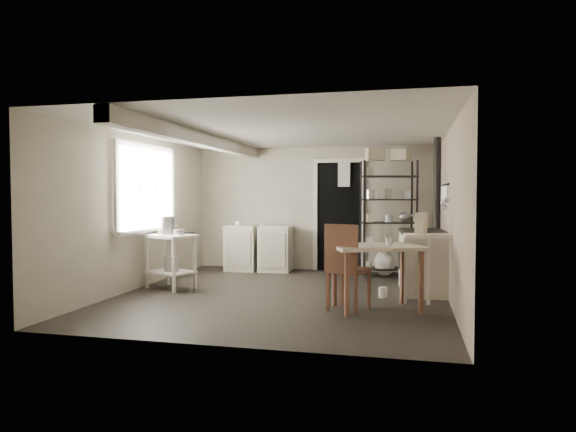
% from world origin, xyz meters
% --- Properties ---
extents(floor, '(5.00, 5.00, 0.00)m').
position_xyz_m(floor, '(0.00, 0.00, 0.00)').
color(floor, black).
rests_on(floor, ground).
extents(ceiling, '(5.00, 5.00, 0.00)m').
position_xyz_m(ceiling, '(0.00, 0.00, 2.30)').
color(ceiling, beige).
rests_on(ceiling, wall_back).
extents(wall_back, '(4.50, 0.02, 2.30)m').
position_xyz_m(wall_back, '(0.00, 2.50, 1.15)').
color(wall_back, '#BCB3A0').
rests_on(wall_back, ground).
extents(wall_front, '(4.50, 0.02, 2.30)m').
position_xyz_m(wall_front, '(0.00, -2.50, 1.15)').
color(wall_front, '#BCB3A0').
rests_on(wall_front, ground).
extents(wall_left, '(0.02, 5.00, 2.30)m').
position_xyz_m(wall_left, '(-2.25, 0.00, 1.15)').
color(wall_left, '#BCB3A0').
rests_on(wall_left, ground).
extents(wall_right, '(0.02, 5.00, 2.30)m').
position_xyz_m(wall_right, '(2.25, 0.00, 1.15)').
color(wall_right, '#BCB3A0').
rests_on(wall_right, ground).
extents(window, '(0.12, 1.76, 1.28)m').
position_xyz_m(window, '(-2.22, 0.20, 1.50)').
color(window, white).
rests_on(window, wall_left).
extents(doorway, '(0.96, 0.10, 2.08)m').
position_xyz_m(doorway, '(0.45, 2.47, 1.00)').
color(doorway, white).
rests_on(doorway, ground).
extents(ceiling_beam, '(0.18, 5.00, 0.18)m').
position_xyz_m(ceiling_beam, '(-1.20, 0.00, 2.20)').
color(ceiling_beam, white).
rests_on(ceiling_beam, ceiling).
extents(wallpaper_panel, '(0.01, 5.00, 2.30)m').
position_xyz_m(wallpaper_panel, '(2.24, 0.00, 1.15)').
color(wallpaper_panel, beige).
rests_on(wallpaper_panel, wall_right).
extents(utensil_rail, '(0.06, 1.20, 0.44)m').
position_xyz_m(utensil_rail, '(2.19, 0.60, 1.55)').
color(utensil_rail, '#BCBCBF').
rests_on(utensil_rail, wall_right).
extents(prep_table, '(0.85, 0.75, 0.81)m').
position_xyz_m(prep_table, '(-1.76, 0.09, 0.40)').
color(prep_table, white).
rests_on(prep_table, ground).
extents(stockpot, '(0.36, 0.36, 0.29)m').
position_xyz_m(stockpot, '(-1.86, 0.17, 0.94)').
color(stockpot, '#BCBCBF').
rests_on(stockpot, prep_table).
extents(saucepan, '(0.18, 0.18, 0.09)m').
position_xyz_m(saucepan, '(-1.60, 0.05, 0.85)').
color(saucepan, '#BCBCBF').
rests_on(saucepan, prep_table).
extents(bucket, '(0.28, 0.28, 0.24)m').
position_xyz_m(bucket, '(-1.72, 0.03, 0.39)').
color(bucket, '#BCBCBF').
rests_on(bucket, prep_table).
extents(base_cabinets, '(1.30, 0.63, 0.83)m').
position_xyz_m(base_cabinets, '(-0.99, 2.13, 0.46)').
color(base_cabinets, beige).
rests_on(base_cabinets, ground).
extents(mixing_bowl, '(0.31, 0.31, 0.06)m').
position_xyz_m(mixing_bowl, '(-0.90, 2.09, 0.95)').
color(mixing_bowl, white).
rests_on(mixing_bowl, base_cabinets).
extents(counter_cup, '(0.14, 0.14, 0.09)m').
position_xyz_m(counter_cup, '(-1.34, 1.99, 0.96)').
color(counter_cup, white).
rests_on(counter_cup, base_cabinets).
extents(shelf_rack, '(1.01, 0.61, 2.00)m').
position_xyz_m(shelf_rack, '(1.37, 2.06, 0.95)').
color(shelf_rack, black).
rests_on(shelf_rack, ground).
extents(shelf_jar, '(0.10, 0.10, 0.19)m').
position_xyz_m(shelf_jar, '(1.12, 2.04, 1.37)').
color(shelf_jar, white).
rests_on(shelf_jar, shelf_rack).
extents(storage_box_a, '(0.37, 0.35, 0.21)m').
position_xyz_m(storage_box_a, '(1.14, 2.01, 2.01)').
color(storage_box_a, beige).
rests_on(storage_box_a, shelf_rack).
extents(storage_box_b, '(0.36, 0.35, 0.19)m').
position_xyz_m(storage_box_b, '(1.56, 2.05, 1.99)').
color(storage_box_b, beige).
rests_on(storage_box_b, shelf_rack).
extents(stove, '(0.73, 1.18, 0.89)m').
position_xyz_m(stove, '(1.92, 0.67, 0.44)').
color(stove, beige).
rests_on(stove, ground).
extents(stovepipe, '(0.13, 0.13, 1.34)m').
position_xyz_m(stovepipe, '(2.12, 1.10, 1.59)').
color(stovepipe, black).
rests_on(stovepipe, stove).
extents(side_ledge, '(0.62, 0.37, 0.91)m').
position_xyz_m(side_ledge, '(1.95, -0.19, 0.43)').
color(side_ledge, white).
rests_on(side_ledge, ground).
extents(oats_box, '(0.16, 0.21, 0.27)m').
position_xyz_m(oats_box, '(1.86, -0.21, 1.01)').
color(oats_box, beige).
rests_on(oats_box, side_ledge).
extents(work_table, '(1.24, 1.07, 0.79)m').
position_xyz_m(work_table, '(1.33, -0.64, 0.38)').
color(work_table, beige).
rests_on(work_table, ground).
extents(table_cup, '(0.12, 0.12, 0.09)m').
position_xyz_m(table_cup, '(1.49, -0.70, 0.81)').
color(table_cup, white).
rests_on(table_cup, work_table).
extents(chair, '(0.57, 0.58, 1.06)m').
position_xyz_m(chair, '(1.00, -0.71, 0.48)').
color(chair, brown).
rests_on(chair, ground).
extents(flour_sack, '(0.45, 0.42, 0.44)m').
position_xyz_m(flour_sack, '(1.31, 2.05, 0.24)').
color(flour_sack, silver).
rests_on(flour_sack, ground).
extents(floor_crock, '(0.15, 0.15, 0.15)m').
position_xyz_m(floor_crock, '(1.38, 0.13, 0.08)').
color(floor_crock, white).
rests_on(floor_crock, ground).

